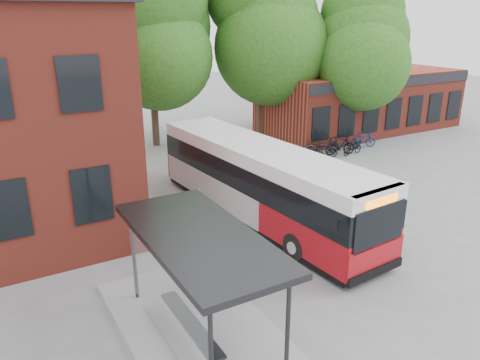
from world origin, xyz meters
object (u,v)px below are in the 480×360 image
bicycle_1 (324,150)px  bicycle_6 (348,142)px  bicycle_0 (301,148)px  bus_shelter (201,287)px  bicycle_7 (363,140)px  bicycle_4 (352,148)px  bicycle_3 (340,146)px  city_bus (261,183)px  bicycle_2 (323,145)px

bicycle_1 → bicycle_6: 2.62m
bicycle_0 → bicycle_1: bearing=-132.8°
bus_shelter → bicycle_7: bus_shelter is taller
bicycle_1 → bicycle_4: bicycle_1 is taller
bicycle_6 → bicycle_7: bicycle_7 is taller
bicycle_4 → bicycle_3: bearing=52.7°
bicycle_3 → bicycle_6: 1.42m
bus_shelter → bicycle_3: 17.51m
bicycle_0 → bicycle_1: 1.30m
bus_shelter → bicycle_0: bearing=44.4°
bicycle_3 → bicycle_7: bicycle_3 is taller
bicycle_7 → bicycle_4: bearing=132.4°
bicycle_6 → bicycle_7: size_ratio=1.01×
bicycle_1 → city_bus: bearing=142.3°
bicycle_1 → bicycle_4: size_ratio=1.07×
bus_shelter → bicycle_6: 18.92m
bicycle_4 → bicycle_7: (1.63, 0.82, 0.09)m
bicycle_2 → bicycle_3: bicycle_3 is taller
city_bus → bicycle_2: city_bus is taller
bicycle_2 → bicycle_4: bearing=-122.8°
city_bus → bicycle_3: size_ratio=6.34×
bus_shelter → city_bus: (5.17, 5.41, 0.03)m
city_bus → bicycle_1: bearing=30.3°
bicycle_4 → bicycle_7: bearing=-73.9°
bicycle_6 → bicycle_7: bearing=-83.1°
bus_shelter → bicycle_1: bearing=39.9°
bicycle_0 → bicycle_7: 4.38m
bicycle_1 → bicycle_6: bearing=-54.6°
bus_shelter → bicycle_0: size_ratio=3.92×
bicycle_3 → bicycle_0: bearing=81.5°
bus_shelter → bicycle_0: bus_shelter is taller
bus_shelter → city_bus: bearing=46.3°
bicycle_7 → city_bus: bearing=133.1°
bicycle_4 → bicycle_0: bearing=54.3°
bus_shelter → bicycle_3: bearing=37.4°
bicycle_1 → bicycle_6: (2.50, 0.79, -0.06)m
bicycle_0 → bicycle_2: bicycle_2 is taller
city_bus → bicycle_1: (7.45, 5.13, -0.97)m
bus_shelter → bicycle_0: (11.81, 11.57, -0.98)m
bus_shelter → bicycle_2: bus_shelter is taller
city_bus → bicycle_2: bearing=32.2°
bicycle_1 → bus_shelter: bearing=147.6°
bicycle_4 → bicycle_6: 1.19m
bus_shelter → bicycle_1: (12.61, 10.54, -0.94)m
bus_shelter → bicycle_3: (13.89, 10.63, -0.90)m
bicycle_0 → bicycle_7: (4.35, -0.45, 0.03)m
city_bus → bus_shelter: bearing=-137.9°
city_bus → bicycle_0: city_bus is taller
bicycle_7 → bicycle_3: bearing=118.0°
city_bus → bicycle_0: size_ratio=6.52×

